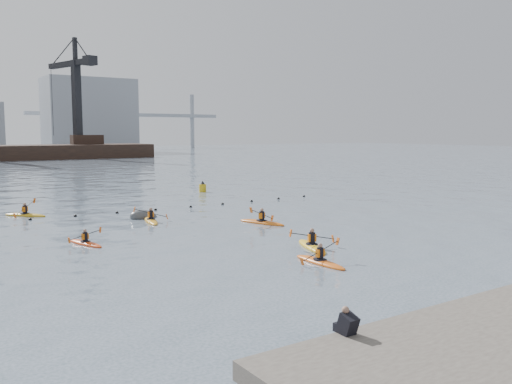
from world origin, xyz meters
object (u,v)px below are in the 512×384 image
(mooring_buoy, at_px, (144,218))
(nav_buoy, at_px, (203,188))
(kayaker_1, at_px, (312,246))
(kayaker_2, at_px, (85,243))
(kayaker_3, at_px, (151,220))
(kayaker_0, at_px, (320,261))
(kayaker_4, at_px, (262,222))
(kayaker_5, at_px, (25,214))

(mooring_buoy, distance_m, nav_buoy, 16.59)
(kayaker_1, relative_size, nav_buoy, 2.83)
(nav_buoy, bearing_deg, kayaker_2, -132.33)
(kayaker_2, relative_size, kayaker_3, 0.87)
(kayaker_0, height_order, kayaker_1, kayaker_0)
(kayaker_1, relative_size, kayaker_3, 1.07)
(kayaker_0, relative_size, nav_buoy, 2.57)
(kayaker_4, relative_size, kayaker_5, 1.22)
(kayaker_2, distance_m, mooring_buoy, 9.18)
(kayaker_5, distance_m, mooring_buoy, 8.72)
(kayaker_2, height_order, kayaker_3, kayaker_3)
(kayaker_0, xyz_separation_m, kayaker_2, (-7.70, 10.25, -0.01))
(nav_buoy, bearing_deg, kayaker_0, -108.23)
(mooring_buoy, xyz_separation_m, nav_buoy, (11.23, 12.21, 0.39))
(kayaker_5, bearing_deg, kayaker_1, -103.85)
(mooring_buoy, bearing_deg, kayaker_1, -76.49)
(kayaker_1, bearing_deg, nav_buoy, 93.38)
(kayaker_2, bearing_deg, kayaker_3, 24.66)
(kayaker_0, distance_m, kayaker_4, 11.17)
(kayaker_0, distance_m, kayaker_5, 24.07)
(kayaker_3, bearing_deg, mooring_buoy, 94.96)
(mooring_buoy, bearing_deg, kayaker_2, -131.81)
(kayaker_1, relative_size, kayaker_2, 1.22)
(kayaker_0, distance_m, nav_buoy, 30.85)
(kayaker_4, bearing_deg, kayaker_1, 56.19)
(kayaker_5, xyz_separation_m, nav_buoy, (18.02, 6.73, 0.29))
(kayaker_3, height_order, nav_buoy, nav_buoy)
(kayaker_1, bearing_deg, kayaker_2, 161.85)
(kayaker_1, height_order, nav_buoy, nav_buoy)
(kayaker_5, bearing_deg, kayaker_3, -89.71)
(kayaker_5, bearing_deg, kayaker_4, -85.75)
(kayaker_4, xyz_separation_m, nav_buoy, (5.71, 18.84, 0.28))
(mooring_buoy, bearing_deg, nav_buoy, 47.38)
(kayaker_0, relative_size, kayaker_1, 0.91)
(kayaker_0, bearing_deg, mooring_buoy, 95.33)
(kayaker_2, relative_size, kayaker_5, 1.01)
(kayaker_5, bearing_deg, nav_buoy, -20.72)
(nav_buoy, bearing_deg, kayaker_1, -106.41)
(kayaker_3, xyz_separation_m, kayaker_5, (-6.52, 7.37, -0.00))
(nav_buoy, bearing_deg, kayaker_5, -159.52)
(kayaker_2, bearing_deg, nav_buoy, 32.13)
(kayaker_3, bearing_deg, nav_buoy, 63.83)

